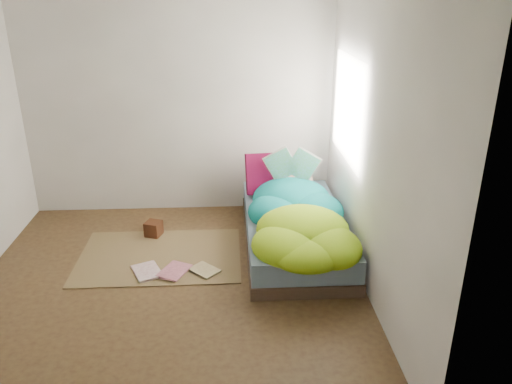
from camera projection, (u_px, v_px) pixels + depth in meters
The scene contains 12 objects.
ground at pixel (170, 286), 4.50m from camera, with size 3.50×3.50×0.00m, color #3C2617.
room_walls at pixel (158, 108), 3.89m from camera, with size 3.54×3.54×2.62m.
bed at pixel (294, 230), 5.17m from camera, with size 1.00×2.00×0.34m.
duvet at pixel (298, 209), 4.83m from camera, with size 0.96×1.84×0.34m, color #07707A, non-canonical shape.
rug at pixel (160, 256), 5.00m from camera, with size 1.60×1.10×0.01m, color brown.
pillow_floral at pixel (290, 181), 5.84m from camera, with size 0.52×0.32×0.12m, color beige.
pillow_magenta at pixel (267, 173), 5.59m from camera, with size 0.46×0.14×0.46m, color #490420.
open_book at pixel (292, 156), 5.32m from camera, with size 0.49×0.11×0.30m, color green, non-canonical shape.
wooden_box at pixel (154, 229), 5.38m from camera, with size 0.16×0.16×0.16m, color #37180C.
floor_book_a at pixel (135, 275), 4.64m from camera, with size 0.23×0.32×0.02m, color silver.
floor_book_b at pixel (164, 269), 4.73m from camera, with size 0.23×0.31×0.03m, color #CD768F.
floor_book_c at pixel (197, 274), 4.65m from camera, with size 0.20×0.27×0.02m, color tan.
Camera 1 is at (0.57, -3.88, 2.50)m, focal length 35.00 mm.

